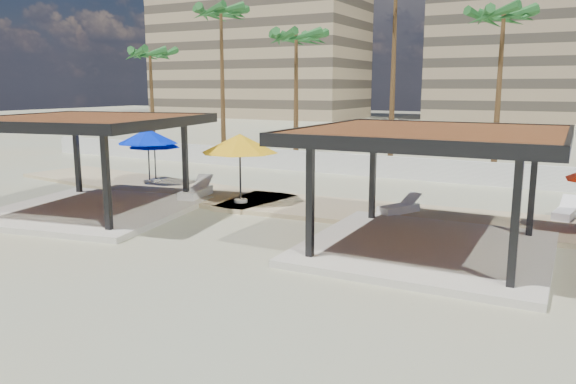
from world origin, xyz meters
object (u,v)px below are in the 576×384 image
lounger_a (196,192)px  lounger_b (399,208)px  pavilion_west (89,156)px  lounger_c (565,212)px  pavilion_central (430,179)px  umbrella_a (154,142)px

lounger_a → lounger_b: (8.83, 1.19, -0.04)m
lounger_b → pavilion_west: bearing=141.5°
pavilion_west → lounger_c: bearing=13.3°
lounger_b → pavilion_central: bearing=-126.0°
pavilion_west → lounger_b: (11.00, 5.11, -1.94)m
umbrella_a → lounger_b: (13.29, -1.26, -1.86)m
lounger_c → pavilion_west: bearing=121.8°
umbrella_a → lounger_a: size_ratio=1.44×
lounger_c → pavilion_central: bearing=158.8°
pavilion_west → umbrella_a: size_ratio=2.56×
pavilion_central → lounger_c: pavilion_central is taller
lounger_a → pavilion_west: bearing=138.0°
pavilion_central → pavilion_west: (-13.12, -1.00, 0.05)m
lounger_b → lounger_c: 6.09m
pavilion_central → lounger_c: bearing=59.7°
pavilion_west → lounger_b: pavilion_west is taller
umbrella_a → lounger_c: 19.08m
pavilion_central → lounger_b: 5.00m
lounger_b → lounger_c: bearing=-42.2°
pavilion_central → lounger_c: (3.55, 6.31, -1.89)m
pavilion_central → lounger_a: 11.49m
pavilion_central → lounger_a: pavilion_central is taller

